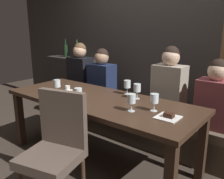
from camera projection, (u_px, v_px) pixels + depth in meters
ground at (99, 159)px, 2.78m from camera, size 9.00×9.00×0.00m
back_wall_tiled at (156, 26)px, 3.32m from camera, size 6.00×0.12×3.00m
back_counter at (73, 84)px, 4.38m from camera, size 1.10×0.28×0.95m
dining_table at (98, 106)px, 2.61m from camera, size 2.20×0.84×0.74m
banquette_bench at (133, 123)px, 3.25m from camera, size 2.50×0.44×0.45m
chair_near_side at (56, 143)px, 1.99m from camera, size 0.54×0.54×0.98m
diner_redhead at (80, 71)px, 3.68m from camera, size 0.36×0.24×0.81m
diner_bearded at (102, 76)px, 3.41m from camera, size 0.36×0.24×0.75m
diner_far_end at (169, 84)px, 2.78m from camera, size 0.36×0.24×0.83m
diner_near_end at (215, 96)px, 2.48m from camera, size 0.36×0.24×0.73m
wine_bottle_dark_red at (66, 50)px, 4.35m from camera, size 0.08×0.08×0.33m
wine_bottle_pale_label at (77, 51)px, 4.18m from camera, size 0.08×0.08×0.33m
wine_glass_far_left at (78, 93)px, 2.37m from camera, size 0.08×0.08×0.16m
wine_glass_near_left at (137, 88)px, 2.55m from camera, size 0.08×0.08×0.16m
wine_glass_center_back at (57, 84)px, 2.74m from camera, size 0.08×0.08×0.16m
wine_glass_end_right at (154, 99)px, 2.17m from camera, size 0.08×0.08×0.16m
wine_glass_far_right at (127, 84)px, 2.71m from camera, size 0.08×0.08×0.16m
wine_glass_end_left at (132, 99)px, 2.17m from camera, size 0.08×0.08×0.16m
espresso_cup at (68, 89)px, 2.89m from camera, size 0.12×0.12×0.06m
dessert_plate at (168, 117)px, 2.03m from camera, size 0.19×0.19×0.05m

